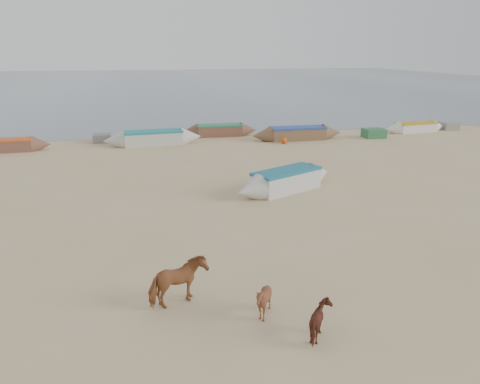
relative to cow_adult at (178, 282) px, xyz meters
name	(u,v)px	position (x,y,z in m)	size (l,w,h in m)	color
ground	(269,260)	(2.93, 1.98, -0.62)	(140.00, 140.00, 0.00)	tan
sea	(152,83)	(2.93, 83.98, -0.62)	(160.00, 160.00, 0.00)	slate
cow_adult	(178,282)	(0.00, 0.00, 0.00)	(0.67, 1.48, 1.25)	#965A31
calf_front	(263,301)	(1.92, -1.06, -0.17)	(0.73, 0.82, 0.91)	brown
calf_right	(322,322)	(2.97, -2.14, -0.21)	(0.81, 0.70, 0.82)	#5E2B1E
near_canoe	(286,180)	(5.75, 8.93, -0.13)	(5.69, 1.24, 0.98)	beige
waterline_canoes	(193,135)	(3.07, 21.73, -0.19)	(58.19, 4.07, 0.97)	brown
beach_clutter	(243,137)	(6.56, 21.24, -0.33)	(45.39, 4.06, 0.64)	#2E6741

